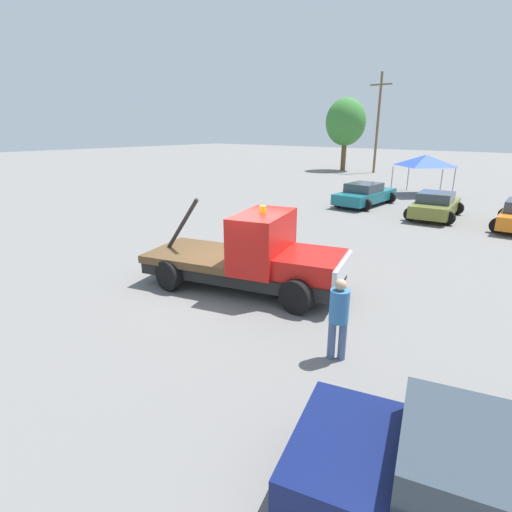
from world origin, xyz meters
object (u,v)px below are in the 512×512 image
(person_near_truck, at_px, (339,314))
(parked_car_olive, at_px, (435,205))
(utility_pole, at_px, (378,121))
(canopy_tent_blue, at_px, (426,161))
(parked_car_teal, at_px, (365,194))
(tow_truck, at_px, (254,257))
(tree_left, at_px, (346,122))

(person_near_truck, distance_m, parked_car_olive, 15.27)
(parked_car_olive, relative_size, utility_pole, 0.46)
(canopy_tent_blue, bearing_deg, parked_car_teal, -102.84)
(parked_car_teal, xyz_separation_m, utility_pole, (-7.16, 17.79, 4.43))
(tow_truck, bearing_deg, person_near_truck, -42.17)
(canopy_tent_blue, relative_size, tree_left, 0.43)
(parked_car_olive, distance_m, utility_pole, 22.47)
(person_near_truck, relative_size, parked_car_olive, 0.39)
(parked_car_teal, relative_size, parked_car_olive, 1.11)
(parked_car_olive, bearing_deg, tree_left, 32.91)
(tree_left, xyz_separation_m, utility_pole, (3.55, -0.02, 0.06))
(person_near_truck, distance_m, canopy_tent_blue, 22.95)
(parked_car_teal, height_order, canopy_tent_blue, canopy_tent_blue)
(tree_left, height_order, utility_pole, utility_pole)
(parked_car_olive, bearing_deg, parked_car_teal, 71.14)
(tree_left, relative_size, utility_pole, 0.78)
(parked_car_olive, xyz_separation_m, canopy_tent_blue, (-2.91, 7.20, 1.68))
(tow_truck, relative_size, canopy_tent_blue, 1.88)
(tow_truck, bearing_deg, canopy_tent_blue, 79.09)
(parked_car_teal, relative_size, tree_left, 0.65)
(tow_truck, xyz_separation_m, parked_car_teal, (-3.19, 14.29, -0.30))
(parked_car_teal, bearing_deg, tow_truck, -165.38)
(person_near_truck, relative_size, parked_car_teal, 0.35)
(parked_car_teal, xyz_separation_m, tree_left, (-10.71, 17.81, 4.36))
(person_near_truck, height_order, utility_pole, utility_pole)
(tow_truck, bearing_deg, utility_pole, 92.00)
(parked_car_teal, height_order, parked_car_olive, same)
(person_near_truck, bearing_deg, tow_truck, -145.16)
(person_near_truck, xyz_separation_m, parked_car_olive, (-2.48, 15.07, -0.34))
(person_near_truck, relative_size, canopy_tent_blue, 0.53)
(canopy_tent_blue, xyz_separation_m, utility_pole, (-8.57, 11.60, 2.75))
(person_near_truck, bearing_deg, tree_left, 178.45)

